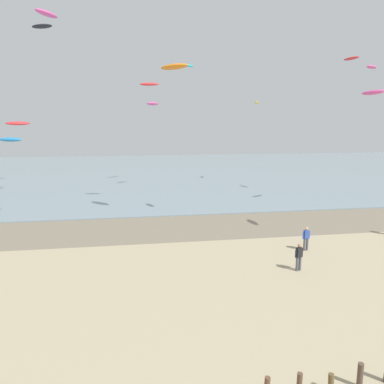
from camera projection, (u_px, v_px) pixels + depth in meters
The scene contains 16 objects.
wet_sand_strip at pixel (181, 227), 31.61m from camera, with size 120.00×7.98×0.01m, color #7A6D59.
sea at pixel (155, 171), 69.44m from camera, with size 160.00×70.00×0.10m, color gray.
person_left_flank at pixel (299, 256), 22.15m from camera, with size 0.56×0.30×1.71m.
person_right_flank at pixel (306, 238), 25.73m from camera, with size 0.57×0.26×1.71m.
kite_aloft_0 at pixel (257, 103), 52.70m from camera, with size 1.85×0.59×0.30m, color yellow.
kite_aloft_1 at pixel (10, 140), 27.84m from camera, with size 2.00×0.64×0.32m, color #2384D1.
kite_aloft_2 at pixel (149, 84), 37.38m from camera, with size 1.97×0.63×0.32m, color red.
kite_aloft_3 at pixel (153, 104), 52.94m from camera, with size 2.46×0.79×0.39m, color #E54C99.
kite_aloft_5 at pixel (47, 14), 36.05m from camera, with size 3.00×0.96×0.48m, color #E54C99.
kite_aloft_6 at pixel (373, 92), 25.45m from camera, with size 2.06×0.66×0.33m, color #E54C99.
kite_aloft_7 at pixel (42, 26), 44.95m from camera, with size 2.86×0.92×0.46m, color black.
kite_aloft_9 at pixel (372, 67), 34.86m from camera, with size 1.85×0.59×0.30m, color #E54C99.
kite_aloft_10 at pixel (18, 123), 31.48m from camera, with size 1.96×0.63×0.31m, color red.
kite_aloft_11 at pixel (351, 58), 40.55m from camera, with size 2.11×0.67×0.34m, color red.
kite_aloft_12 at pixel (188, 65), 44.34m from camera, with size 1.91×0.61×0.31m, color #19B2B7.
kite_aloft_13 at pixel (174, 67), 31.17m from camera, with size 2.99×0.96×0.48m, color orange.
Camera 1 is at (-3.90, -6.23, 8.84)m, focal length 34.02 mm.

